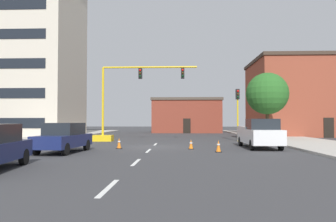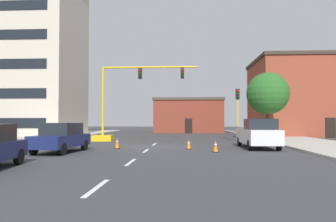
{
  "view_description": "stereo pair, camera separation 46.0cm",
  "coord_description": "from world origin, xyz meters",
  "px_view_note": "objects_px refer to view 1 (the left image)",
  "views": [
    {
      "loc": [
        2.02,
        -22.88,
        1.87
      ],
      "look_at": [
        0.77,
        8.02,
        2.8
      ],
      "focal_mm": 34.33,
      "sensor_mm": 36.0,
      "label": 1
    },
    {
      "loc": [
        2.48,
        -22.86,
        1.87
      ],
      "look_at": [
        0.77,
        8.02,
        2.8
      ],
      "focal_mm": 34.33,
      "sensor_mm": 36.0,
      "label": 2
    }
  ],
  "objects_px": {
    "traffic_signal_gantry": "(116,116)",
    "tree_right_mid": "(267,94)",
    "pickup_truck_white": "(259,134)",
    "traffic_cone_roadside_c": "(191,144)",
    "traffic_light_pole_right": "(238,103)",
    "traffic_cone_roadside_b": "(218,146)",
    "sedan_navy_near_left": "(64,137)",
    "traffic_cone_roadside_a": "(119,143)"
  },
  "relations": [
    {
      "from": "traffic_signal_gantry",
      "to": "tree_right_mid",
      "type": "relative_size",
      "value": 1.44
    },
    {
      "from": "pickup_truck_white",
      "to": "tree_right_mid",
      "type": "bearing_deg",
      "value": 71.96
    },
    {
      "from": "traffic_cone_roadside_c",
      "to": "traffic_light_pole_right",
      "type": "bearing_deg",
      "value": 62.24
    },
    {
      "from": "traffic_cone_roadside_b",
      "to": "sedan_navy_near_left",
      "type": "bearing_deg",
      "value": -176.34
    },
    {
      "from": "pickup_truck_white",
      "to": "sedan_navy_near_left",
      "type": "relative_size",
      "value": 1.17
    },
    {
      "from": "traffic_signal_gantry",
      "to": "traffic_cone_roadside_b",
      "type": "distance_m",
      "value": 12.92
    },
    {
      "from": "tree_right_mid",
      "to": "sedan_navy_near_left",
      "type": "distance_m",
      "value": 20.56
    },
    {
      "from": "traffic_cone_roadside_c",
      "to": "sedan_navy_near_left",
      "type": "bearing_deg",
      "value": -161.22
    },
    {
      "from": "traffic_signal_gantry",
      "to": "traffic_light_pole_right",
      "type": "bearing_deg",
      "value": 4.27
    },
    {
      "from": "pickup_truck_white",
      "to": "traffic_cone_roadside_a",
      "type": "height_order",
      "value": "pickup_truck_white"
    },
    {
      "from": "traffic_light_pole_right",
      "to": "sedan_navy_near_left",
      "type": "relative_size",
      "value": 1.04
    },
    {
      "from": "traffic_cone_roadside_a",
      "to": "traffic_cone_roadside_b",
      "type": "xyz_separation_m",
      "value": [
        6.35,
        -2.11,
        -0.01
      ]
    },
    {
      "from": "pickup_truck_white",
      "to": "sedan_navy_near_left",
      "type": "bearing_deg",
      "value": -163.56
    },
    {
      "from": "traffic_cone_roadside_a",
      "to": "traffic_cone_roadside_c",
      "type": "bearing_deg",
      "value": -1.63
    },
    {
      "from": "tree_right_mid",
      "to": "sedan_navy_near_left",
      "type": "xyz_separation_m",
      "value": [
        -15.34,
        -13.2,
        -3.63
      ]
    },
    {
      "from": "traffic_signal_gantry",
      "to": "traffic_light_pole_right",
      "type": "distance_m",
      "value": 11.25
    },
    {
      "from": "traffic_signal_gantry",
      "to": "traffic_cone_roadside_c",
      "type": "xyz_separation_m",
      "value": [
        6.56,
        -7.89,
        -1.96
      ]
    },
    {
      "from": "traffic_signal_gantry",
      "to": "traffic_light_pole_right",
      "type": "height_order",
      "value": "traffic_signal_gantry"
    },
    {
      "from": "traffic_cone_roadside_a",
      "to": "traffic_cone_roadside_c",
      "type": "distance_m",
      "value": 4.78
    },
    {
      "from": "traffic_signal_gantry",
      "to": "pickup_truck_white",
      "type": "relative_size",
      "value": 1.75
    },
    {
      "from": "traffic_signal_gantry",
      "to": "traffic_cone_roadside_c",
      "type": "distance_m",
      "value": 10.44
    },
    {
      "from": "tree_right_mid",
      "to": "traffic_cone_roadside_c",
      "type": "distance_m",
      "value": 13.85
    },
    {
      "from": "pickup_truck_white",
      "to": "traffic_cone_roadside_b",
      "type": "relative_size",
      "value": 7.58
    },
    {
      "from": "sedan_navy_near_left",
      "to": "traffic_cone_roadside_a",
      "type": "relative_size",
      "value": 6.22
    },
    {
      "from": "traffic_light_pole_right",
      "to": "traffic_cone_roadside_c",
      "type": "xyz_separation_m",
      "value": [
        -4.59,
        -8.72,
        -3.21
      ]
    },
    {
      "from": "sedan_navy_near_left",
      "to": "traffic_cone_roadside_a",
      "type": "height_order",
      "value": "sedan_navy_near_left"
    },
    {
      "from": "sedan_navy_near_left",
      "to": "traffic_cone_roadside_a",
      "type": "xyz_separation_m",
      "value": [
        2.75,
        2.7,
        -0.52
      ]
    },
    {
      "from": "traffic_light_pole_right",
      "to": "tree_right_mid",
      "type": "bearing_deg",
      "value": 30.77
    },
    {
      "from": "traffic_signal_gantry",
      "to": "traffic_cone_roadside_b",
      "type": "relative_size",
      "value": 13.27
    },
    {
      "from": "traffic_cone_roadside_a",
      "to": "traffic_cone_roadside_c",
      "type": "relative_size",
      "value": 1.16
    },
    {
      "from": "traffic_cone_roadside_b",
      "to": "traffic_signal_gantry",
      "type": "bearing_deg",
      "value": 129.46
    },
    {
      "from": "traffic_signal_gantry",
      "to": "traffic_cone_roadside_a",
      "type": "distance_m",
      "value": 8.18
    },
    {
      "from": "traffic_cone_roadside_a",
      "to": "traffic_signal_gantry",
      "type": "bearing_deg",
      "value": 102.89
    },
    {
      "from": "traffic_light_pole_right",
      "to": "traffic_cone_roadside_b",
      "type": "bearing_deg",
      "value": -105.8
    },
    {
      "from": "traffic_light_pole_right",
      "to": "traffic_cone_roadside_b",
      "type": "xyz_separation_m",
      "value": [
        -3.03,
        -10.7,
        -3.18
      ]
    },
    {
      "from": "sedan_navy_near_left",
      "to": "traffic_cone_roadside_c",
      "type": "height_order",
      "value": "sedan_navy_near_left"
    },
    {
      "from": "sedan_navy_near_left",
      "to": "traffic_cone_roadside_a",
      "type": "bearing_deg",
      "value": 44.45
    },
    {
      "from": "tree_right_mid",
      "to": "traffic_cone_roadside_a",
      "type": "bearing_deg",
      "value": -140.17
    },
    {
      "from": "traffic_light_pole_right",
      "to": "traffic_cone_roadside_c",
      "type": "bearing_deg",
      "value": -117.76
    },
    {
      "from": "tree_right_mid",
      "to": "traffic_cone_roadside_b",
      "type": "relative_size",
      "value": 9.22
    },
    {
      "from": "pickup_truck_white",
      "to": "traffic_cone_roadside_a",
      "type": "xyz_separation_m",
      "value": [
        -9.47,
        -0.91,
        -0.61
      ]
    },
    {
      "from": "tree_right_mid",
      "to": "traffic_cone_roadside_a",
      "type": "xyz_separation_m",
      "value": [
        -12.6,
        -10.5,
        -4.15
      ]
    }
  ]
}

